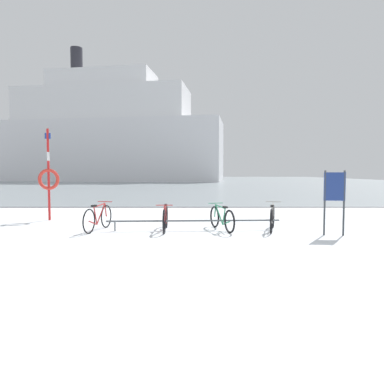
% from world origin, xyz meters
% --- Properties ---
extents(ground, '(80.00, 132.00, 0.08)m').
position_xyz_m(ground, '(0.00, 53.90, -0.04)').
color(ground, silver).
extents(bike_rack, '(5.02, 0.30, 0.31)m').
position_xyz_m(bike_rack, '(-1.10, 3.41, 0.27)').
color(bike_rack, '#4C5156').
rests_on(bike_rack, ground).
extents(bicycle_0, '(0.51, 1.73, 0.81)m').
position_xyz_m(bicycle_0, '(-3.85, 3.38, 0.37)').
color(bicycle_0, black).
rests_on(bicycle_0, ground).
extents(bicycle_1, '(0.46, 1.69, 0.79)m').
position_xyz_m(bicycle_1, '(-1.91, 3.37, 0.36)').
color(bicycle_1, black).
rests_on(bicycle_1, ground).
extents(bicycle_2, '(0.67, 1.65, 0.76)m').
position_xyz_m(bicycle_2, '(-0.29, 3.42, 0.35)').
color(bicycle_2, black).
rests_on(bicycle_2, ground).
extents(bicycle_3, '(0.61, 1.69, 0.80)m').
position_xyz_m(bicycle_3, '(1.18, 3.43, 0.36)').
color(bicycle_3, black).
rests_on(bicycle_3, ground).
extents(info_sign, '(0.55, 0.10, 1.73)m').
position_xyz_m(info_sign, '(2.64, 2.62, 1.15)').
color(info_sign, '#33383D').
rests_on(info_sign, ground).
extents(rescue_post, '(0.75, 0.11, 3.19)m').
position_xyz_m(rescue_post, '(-6.15, 5.56, 1.51)').
color(rescue_post, red).
rests_on(rescue_post, ground).
extents(ferry_ship, '(43.48, 18.33, 25.07)m').
position_xyz_m(ferry_ship, '(-17.03, 59.59, 8.42)').
color(ferry_ship, white).
rests_on(ferry_ship, ground).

